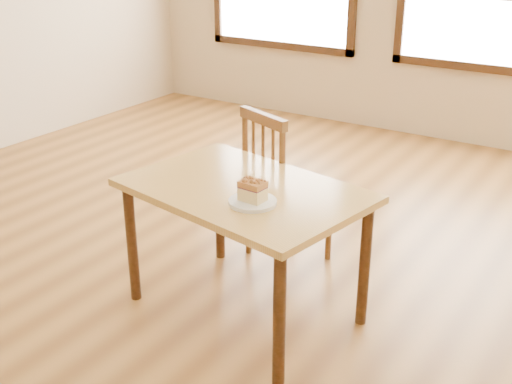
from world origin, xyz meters
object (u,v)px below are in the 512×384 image
cafe_table_main (244,204)px  cake_slice (253,190)px  cafe_chair_main (284,185)px  plate (253,202)px

cafe_table_main → cake_slice: size_ratio=9.76×
cafe_chair_main → cake_slice: size_ratio=7.23×
cafe_table_main → cake_slice: (0.16, -0.16, 0.17)m
plate → cake_slice: cake_slice is taller
cafe_chair_main → plate: (0.29, -0.80, 0.25)m
cafe_table_main → plate: size_ratio=5.74×
cafe_chair_main → plate: 0.88m
cafe_table_main → plate: 0.24m
cafe_chair_main → cake_slice: bearing=131.2°
cafe_table_main → cake_slice: cake_slice is taller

